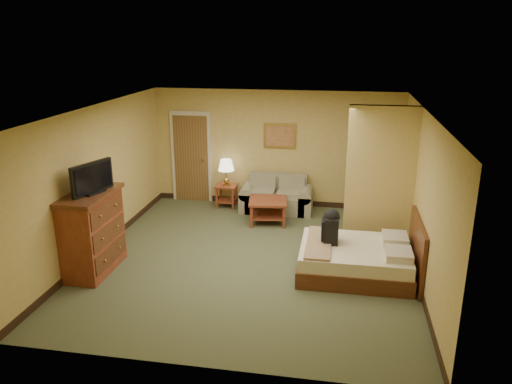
% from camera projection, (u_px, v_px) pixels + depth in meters
% --- Properties ---
extents(floor, '(6.00, 6.00, 0.00)m').
position_uv_depth(floor, '(251.00, 259.00, 8.70)').
color(floor, '#4C5335').
rests_on(floor, ground).
extents(ceiling, '(6.00, 6.00, 0.00)m').
position_uv_depth(ceiling, '(251.00, 110.00, 7.91)').
color(ceiling, white).
rests_on(ceiling, back_wall).
extents(back_wall, '(5.50, 0.02, 2.60)m').
position_uv_depth(back_wall, '(275.00, 149.00, 11.12)').
color(back_wall, tan).
rests_on(back_wall, floor).
extents(left_wall, '(0.02, 6.00, 2.60)m').
position_uv_depth(left_wall, '(97.00, 180.00, 8.76)').
color(left_wall, tan).
rests_on(left_wall, floor).
extents(right_wall, '(0.02, 6.00, 2.60)m').
position_uv_depth(right_wall, '(422.00, 197.00, 7.85)').
color(right_wall, tan).
rests_on(right_wall, floor).
extents(partition, '(1.20, 0.15, 2.60)m').
position_uv_depth(partition, '(380.00, 179.00, 8.82)').
color(partition, tan).
rests_on(partition, floor).
extents(door, '(0.94, 0.16, 2.10)m').
position_uv_depth(door, '(191.00, 157.00, 11.49)').
color(door, beige).
rests_on(door, floor).
extents(baseboard, '(5.50, 0.02, 0.12)m').
position_uv_depth(baseboard, '(275.00, 202.00, 11.49)').
color(baseboard, black).
rests_on(baseboard, floor).
extents(loveseat, '(1.57, 0.73, 0.79)m').
position_uv_depth(loveseat, '(277.00, 199.00, 11.02)').
color(loveseat, gray).
rests_on(loveseat, floor).
extents(side_table, '(0.46, 0.46, 0.51)m').
position_uv_depth(side_table, '(227.00, 192.00, 11.26)').
color(side_table, maroon).
rests_on(side_table, floor).
extents(table_lamp, '(0.35, 0.35, 0.59)m').
position_uv_depth(table_lamp, '(226.00, 166.00, 11.07)').
color(table_lamp, '#AE8C40').
rests_on(table_lamp, side_table).
extents(coffee_table, '(0.87, 0.87, 0.49)m').
position_uv_depth(coffee_table, '(268.00, 206.00, 10.31)').
color(coffee_table, maroon).
rests_on(coffee_table, floor).
extents(wall_picture, '(0.72, 0.04, 0.56)m').
position_uv_depth(wall_picture, '(280.00, 136.00, 10.99)').
color(wall_picture, '#B78E3F').
rests_on(wall_picture, back_wall).
extents(dresser, '(0.67, 1.27, 1.35)m').
position_uv_depth(dresser, '(92.00, 232.00, 8.10)').
color(dresser, maroon).
rests_on(dresser, floor).
extents(tv, '(0.32, 0.80, 0.50)m').
position_uv_depth(tv, '(92.00, 179.00, 7.81)').
color(tv, black).
rests_on(tv, dresser).
extents(bed, '(1.88, 1.52, 0.98)m').
position_uv_depth(bed, '(359.00, 259.00, 8.10)').
color(bed, '#4E2412').
rests_on(bed, floor).
extents(backpack, '(0.27, 0.35, 0.58)m').
position_uv_depth(backpack, '(331.00, 225.00, 8.11)').
color(backpack, black).
rests_on(backpack, bed).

